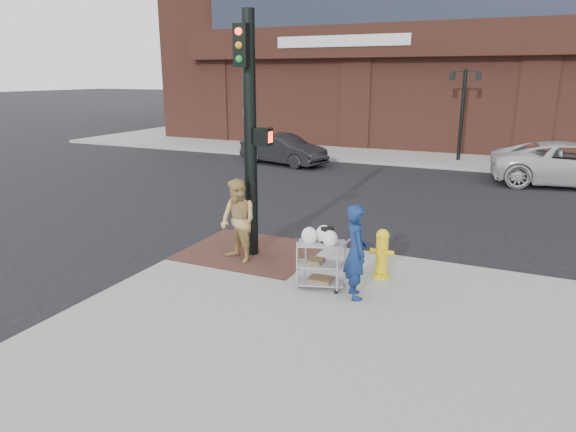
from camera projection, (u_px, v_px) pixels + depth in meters
The scene contains 14 objects.
ground at pixel (256, 276), 10.32m from camera, with size 220.00×220.00×0.00m, color black.
brick_curb_ramp at pixel (251, 251), 11.30m from camera, with size 2.80×2.40×0.01m, color #4A2822.
lamp_post at pixel (463, 105), 22.86m from camera, with size 1.32×0.22×4.00m.
parking_sign at pixel (246, 128), 26.54m from camera, with size 0.05×0.05×2.20m, color black.
traffic_signal_pole at pixel (250, 130), 10.43m from camera, with size 0.61×0.51×5.00m.
woman_blue at pixel (356, 252), 8.79m from camera, with size 0.61×0.40×1.66m, color navy.
pedestrian_tan at pixel (238, 221), 10.51m from camera, with size 0.84×0.66×1.73m, color tan.
sedan_dark at pixel (283, 149), 23.03m from camera, with size 1.43×4.10×1.35m, color black.
minivan_white at pixel (574, 164), 18.52m from camera, with size 2.61×5.66×1.57m, color silver.
utility_cart at pixel (321, 260), 9.28m from camera, with size 0.93×0.71×1.15m.
fire_hydrant at pixel (382, 253), 9.74m from camera, with size 0.45×0.32×0.97m.
newsbox_red at pixel (271, 141), 26.45m from camera, with size 0.38×0.34×0.90m, color #A52512.
newsbox_yellow at pixel (275, 141), 26.53m from camera, with size 0.37×0.33×0.88m, color gold.
newsbox_blue at pixel (282, 143), 25.89m from camera, with size 0.38×0.34×0.91m, color blue.
Camera 1 is at (4.58, -8.49, 3.91)m, focal length 32.00 mm.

